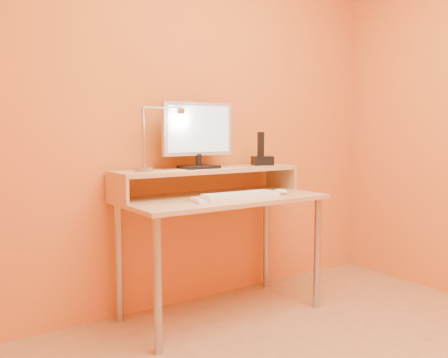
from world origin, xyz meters
TOP-DOWN VIEW (x-y plane):
  - wall_back at (0.00, 1.50)m, footprint 3.00×0.04m
  - desk_leg_fl at (-0.55, 0.93)m, footprint 0.04×0.04m
  - desk_leg_fr at (0.55, 0.93)m, footprint 0.04×0.04m
  - desk_leg_bl at (-0.55, 1.43)m, footprint 0.04×0.04m
  - desk_leg_br at (0.55, 1.43)m, footprint 0.04×0.04m
  - desk_lower at (0.00, 1.18)m, footprint 1.20×0.60m
  - shelf_riser_left at (-0.59, 1.33)m, footprint 0.02×0.30m
  - shelf_riser_right at (0.59, 1.33)m, footprint 0.02×0.30m
  - desk_shelf at (0.00, 1.33)m, footprint 1.20×0.30m
  - monitor_foot at (-0.07, 1.33)m, footprint 0.22×0.16m
  - monitor_neck at (-0.07, 1.33)m, footprint 0.04×0.04m
  - monitor_panel at (-0.07, 1.34)m, footprint 0.47×0.04m
  - monitor_back at (-0.07, 1.36)m, footprint 0.42×0.02m
  - monitor_screen at (-0.07, 1.32)m, footprint 0.42×0.01m
  - lamp_base at (-0.44, 1.30)m, footprint 0.10×0.10m
  - lamp_post at (-0.44, 1.30)m, footprint 0.01×0.01m
  - lamp_arm at (-0.32, 1.30)m, footprint 0.24×0.01m
  - lamp_head at (-0.20, 1.30)m, footprint 0.04×0.04m
  - lamp_bulb at (-0.20, 1.30)m, footprint 0.03×0.03m
  - phone_dock at (0.43, 1.33)m, footprint 0.16×0.14m
  - phone_handset at (0.41, 1.33)m, footprint 0.05×0.04m
  - phone_led at (0.47, 1.28)m, footprint 0.01×0.00m
  - keyboard at (0.04, 1.06)m, footprint 0.48×0.17m
  - mouse at (0.36, 1.06)m, footprint 0.09×0.11m
  - remote_control at (-0.25, 1.04)m, footprint 0.07×0.17m

SIDE VIEW (x-z plane):
  - desk_leg_fl at x=-0.55m, z-range 0.00..0.69m
  - desk_leg_fr at x=0.55m, z-range 0.00..0.69m
  - desk_leg_bl at x=-0.55m, z-range 0.00..0.69m
  - desk_leg_br at x=0.55m, z-range 0.00..0.69m
  - desk_lower at x=0.00m, z-range 0.70..0.72m
  - remote_control at x=-0.25m, z-range 0.72..0.74m
  - keyboard at x=0.04m, z-range 0.72..0.74m
  - mouse at x=0.36m, z-range 0.72..0.75m
  - shelf_riser_left at x=-0.59m, z-range 0.72..0.85m
  - shelf_riser_right at x=0.59m, z-range 0.72..0.85m
  - desk_shelf at x=0.00m, z-range 0.86..0.88m
  - monitor_foot at x=-0.07m, z-range 0.88..0.90m
  - lamp_base at x=-0.44m, z-range 0.88..0.90m
  - phone_dock at x=0.43m, z-range 0.88..0.94m
  - phone_led at x=0.47m, z-range 0.89..0.93m
  - monitor_neck at x=-0.07m, z-range 0.90..0.97m
  - phone_handset at x=0.41m, z-range 0.94..1.10m
  - lamp_post at x=-0.44m, z-range 0.91..1.24m
  - monitor_panel at x=-0.07m, z-range 0.96..1.28m
  - monitor_back at x=-0.07m, z-range 0.98..1.25m
  - monitor_screen at x=-0.07m, z-range 0.98..1.26m
  - lamp_bulb at x=-0.20m, z-range 1.20..1.21m
  - lamp_head at x=-0.20m, z-range 1.21..1.24m
  - lamp_arm at x=-0.32m, z-range 1.23..1.24m
  - wall_back at x=0.00m, z-range 0.00..2.50m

